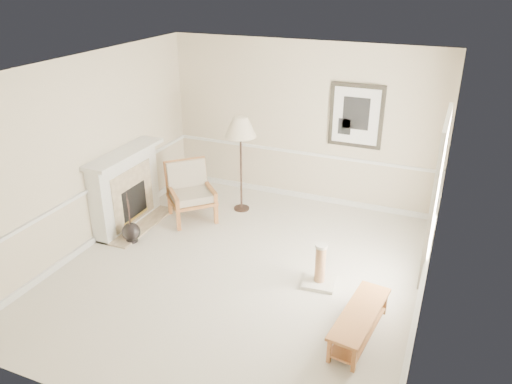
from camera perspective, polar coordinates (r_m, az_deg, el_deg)
ground at (r=7.30m, az=-1.81°, el=-9.01°), size 5.50×5.50×0.00m
room at (r=6.48m, az=-0.63°, el=4.97°), size 5.04×5.54×2.92m
fireplace at (r=8.55m, az=-14.62°, el=0.31°), size 0.64×1.64×1.31m
floor_vase at (r=8.19m, az=-14.07°, el=-4.51°), size 0.30×0.30×0.87m
armchair at (r=8.66m, az=-7.59°, el=0.42°), size 1.07×1.08×0.98m
floor_lamp at (r=8.48m, az=-1.78°, el=7.15°), size 0.68×0.68×1.72m
bench at (r=6.16m, az=11.75°, el=-14.13°), size 0.53×1.29×0.36m
scratching_post at (r=6.99m, az=7.30°, el=-9.02°), size 0.48×0.48×0.63m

